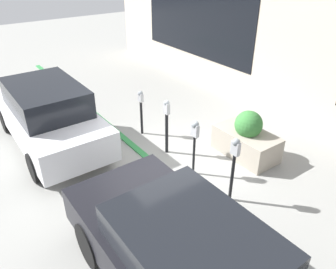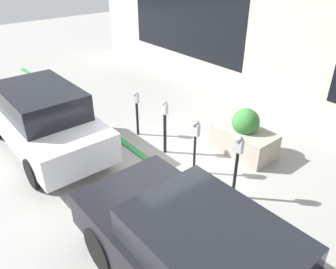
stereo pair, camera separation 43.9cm
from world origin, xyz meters
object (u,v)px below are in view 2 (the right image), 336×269
planter_box (244,136)px  parking_meter_second (195,134)px  parking_meter_nearest (238,156)px  parking_meter_middle (165,121)px  parked_car_front (202,257)px  parking_meter_fourth (137,107)px  parked_car_middle (42,118)px

planter_box → parking_meter_second: bearing=84.6°
parking_meter_nearest → parking_meter_second: (1.14, 0.03, -0.00)m
parking_meter_nearest → parking_meter_middle: (2.22, -0.01, -0.12)m
parking_meter_second → parked_car_front: bearing=138.1°
parking_meter_second → parking_meter_fourth: bearing=-0.9°
parked_car_front → parked_car_middle: parked_car_middle is taller
parking_meter_fourth → planter_box: (-2.41, -1.50, -0.38)m
parking_meter_middle → parked_car_front: 3.93m
parking_meter_nearest → parking_meter_second: parking_meter_nearest is taller
parking_meter_fourth → parked_car_middle: bearing=67.6°
parking_meter_nearest → parked_car_middle: (4.30, 2.18, -0.15)m
planter_box → parked_car_middle: 4.98m
parked_car_front → parking_meter_fourth: bearing=-25.0°
parked_car_middle → parking_meter_fourth: bearing=-112.8°
parking_meter_second → parking_meter_fourth: parking_meter_second is taller
planter_box → parked_car_front: size_ratio=0.36×
parking_meter_second → parking_meter_nearest: bearing=-178.5°
parking_meter_second → parking_meter_fourth: 2.27m
parking_meter_fourth → parked_car_front: 4.97m
parking_meter_middle → parking_meter_fourth: bearing=-0.1°
planter_box → parked_car_middle: (3.31, 3.69, 0.40)m
parking_meter_middle → parked_car_front: parked_car_front is taller
parking_meter_middle → planter_box: 1.99m
parking_meter_fourth → parking_meter_nearest: bearing=179.9°
parking_meter_middle → parking_meter_fourth: parking_meter_middle is taller
parking_meter_second → parking_meter_middle: parking_meter_middle is taller
parking_meter_fourth → parked_car_middle: size_ratio=0.28×
parking_meter_middle → parking_meter_fourth: size_ratio=1.13×
parking_meter_nearest → parked_car_middle: parked_car_middle is taller
parking_meter_fourth → parking_meter_second: bearing=179.1°
parking_meter_nearest → parked_car_front: 2.35m
parking_meter_nearest → parking_meter_middle: parking_meter_nearest is taller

